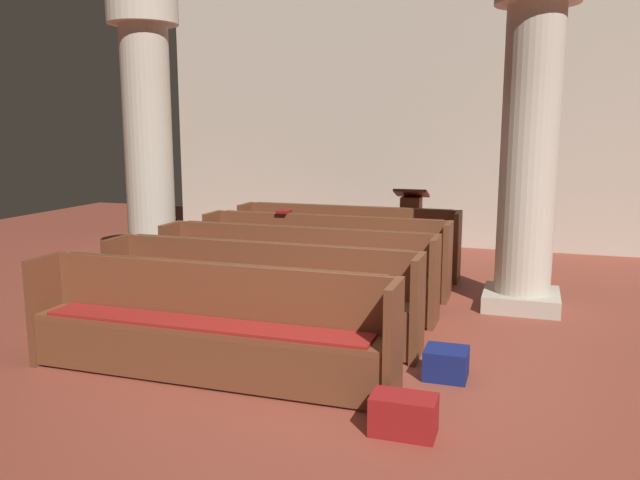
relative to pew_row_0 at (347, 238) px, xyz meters
name	(u,v)px	position (x,y,z in m)	size (l,w,h in m)	color
ground_plane	(356,381)	(1.12, -3.64, -0.47)	(19.20, 19.20, 0.00)	brown
back_wall	(456,108)	(1.12, 2.44, 1.78)	(10.00, 0.16, 4.50)	beige
pew_row_0	(347,238)	(0.00, 0.00, 0.00)	(3.01, 0.46, 0.89)	brown
pew_row_1	(324,251)	(0.00, -0.99, 0.00)	(3.01, 0.46, 0.89)	brown
pew_row_2	(295,268)	(0.00, -1.98, 0.00)	(3.01, 0.47, 0.89)	brown
pew_row_3	(258,290)	(0.00, -2.97, 0.00)	(3.01, 0.46, 0.89)	brown
pew_row_4	(206,321)	(0.00, -3.96, 0.00)	(3.01, 0.46, 0.89)	brown
pillar_aisle_side	(530,141)	(2.29, -1.06, 1.34)	(0.86, 0.86, 3.48)	#B6AD9A
pillar_far_side	(148,139)	(-2.24, -1.20, 1.34)	(0.86, 0.86, 3.48)	#B6AD9A
lectern	(411,231)	(0.69, 0.99, -0.02)	(0.48, 0.45, 1.08)	#562B1A
hymn_book	(284,212)	(-0.59, -0.80, 0.43)	(0.14, 0.22, 0.03)	maroon
kneeler_box_red	(404,415)	(1.63, -4.38, -0.34)	(0.42, 0.25, 0.26)	maroon
kneeler_box_navy	(446,363)	(1.77, -3.35, -0.36)	(0.33, 0.31, 0.24)	navy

